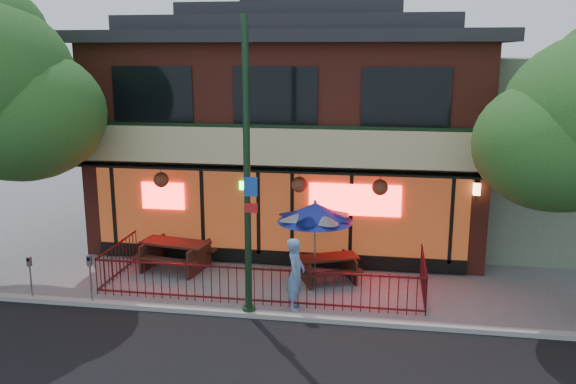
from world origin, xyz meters
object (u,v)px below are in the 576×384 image
(pedestrian, at_px, (296,274))
(parking_meter_near, at_px, (90,272))
(picnic_table_right, at_px, (328,265))
(patio_umbrella, at_px, (315,212))
(picnic_table_left, at_px, (175,251))
(parking_meter_far, at_px, (30,271))
(street_light, at_px, (247,187))

(pedestrian, height_order, parking_meter_near, pedestrian)
(pedestrian, bearing_deg, parking_meter_near, 99.81)
(picnic_table_right, relative_size, patio_umbrella, 0.87)
(picnic_table_right, xyz_separation_m, pedestrian, (-0.59, -2.03, 0.44))
(picnic_table_left, relative_size, picnic_table_right, 1.08)
(patio_umbrella, relative_size, parking_meter_near, 1.79)
(picnic_table_left, relative_size, pedestrian, 1.21)
(pedestrian, distance_m, parking_meter_far, 6.71)
(street_light, height_order, patio_umbrella, street_light)
(parking_meter_near, bearing_deg, parking_meter_far, 180.00)
(street_light, bearing_deg, picnic_table_right, 57.03)
(picnic_table_right, xyz_separation_m, parking_meter_near, (-5.65, -2.61, 0.42))
(patio_umbrella, relative_size, pedestrian, 1.28)
(picnic_table_right, distance_m, parking_meter_near, 6.24)
(parking_meter_near, height_order, parking_meter_far, parking_meter_near)
(pedestrian, bearing_deg, street_light, 118.69)
(picnic_table_left, bearing_deg, patio_umbrella, -5.04)
(patio_umbrella, distance_m, parking_meter_far, 7.45)
(patio_umbrella, bearing_deg, parking_meter_near, -155.09)
(parking_meter_near, distance_m, parking_meter_far, 1.63)
(street_light, distance_m, patio_umbrella, 2.96)
(pedestrian, xyz_separation_m, parking_meter_near, (-5.06, -0.58, -0.02))
(picnic_table_right, height_order, parking_meter_far, parking_meter_far)
(picnic_table_right, xyz_separation_m, patio_umbrella, (-0.34, -0.15, 1.52))
(picnic_table_left, bearing_deg, pedestrian, -30.13)
(picnic_table_left, xyz_separation_m, parking_meter_far, (-2.82, -2.83, 0.25))
(street_light, xyz_separation_m, parking_meter_far, (-5.63, -0.08, -2.35))
(pedestrian, bearing_deg, patio_umbrella, -4.10)
(street_light, distance_m, parking_meter_far, 6.10)
(street_light, relative_size, parking_meter_near, 5.37)
(street_light, height_order, parking_meter_far, street_light)
(picnic_table_left, distance_m, patio_umbrella, 4.37)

